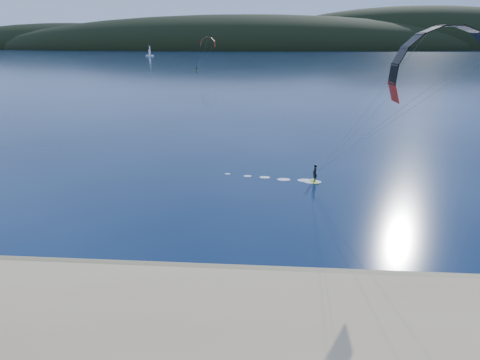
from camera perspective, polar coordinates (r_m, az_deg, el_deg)
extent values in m
plane|color=#071835|center=(25.64, -5.77, -17.90)|extent=(1800.00, 1800.00, 0.00)
cube|color=olive|center=(29.30, -4.24, -12.62)|extent=(220.00, 2.50, 0.10)
ellipsoid|color=black|center=(742.37, 0.13, 17.44)|extent=(840.00, 280.00, 110.00)
ellipsoid|color=black|center=(821.32, 23.43, 16.11)|extent=(600.00, 240.00, 140.00)
ellipsoid|color=black|center=(887.73, -22.27, 16.33)|extent=(520.00, 220.00, 90.00)
cube|color=#B6DB19|center=(47.72, 10.13, -0.21)|extent=(0.84, 1.67, 0.09)
imported|color=black|center=(47.41, 10.20, 0.96)|extent=(0.61, 0.80, 1.97)
cylinder|color=gray|center=(43.56, 17.73, 6.55)|extent=(0.02, 0.02, 15.54)
cube|color=#B6DB19|center=(225.23, -5.95, 14.66)|extent=(1.26, 1.60, 0.09)
imported|color=black|center=(225.16, -5.96, 14.92)|extent=(1.12, 1.19, 1.94)
cylinder|color=gray|center=(222.29, -5.17, 16.48)|extent=(0.02, 0.02, 13.66)
cube|color=white|center=(439.57, -12.24, 16.30)|extent=(7.81, 3.70, 1.31)
cylinder|color=white|center=(439.43, -12.29, 16.97)|extent=(0.19, 0.19, 10.31)
cube|color=white|center=(440.68, -12.24, 16.97)|extent=(0.48, 2.41, 7.50)
cube|color=white|center=(438.02, -12.32, 16.71)|extent=(0.38, 1.86, 4.69)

